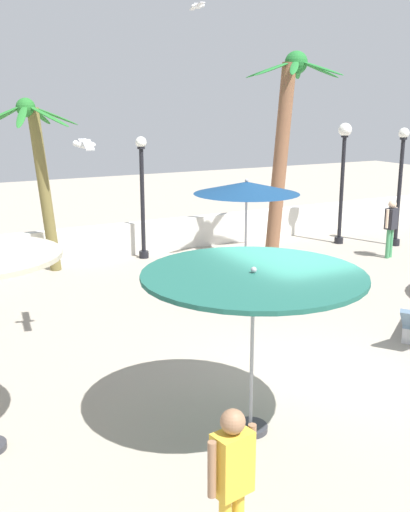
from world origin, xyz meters
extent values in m
plane|color=#9E9384|center=(0.00, 0.00, 0.00)|extent=(56.00, 56.00, 0.00)
cube|color=silver|center=(0.00, 9.28, 0.47)|extent=(25.20, 0.30, 0.95)
cylinder|color=#333338|center=(-1.41, -0.76, 0.04)|extent=(0.48, 0.48, 0.08)
cylinder|color=#A5A5AD|center=(-1.41, -0.76, 1.12)|extent=(0.05, 0.05, 2.25)
cylinder|color=#1E594C|center=(-1.41, -0.76, 2.23)|extent=(2.92, 2.92, 0.06)
sphere|color=#99999E|center=(-1.41, -0.76, 2.30)|extent=(0.08, 0.08, 0.08)
cylinder|color=#333338|center=(1.42, 4.01, 0.04)|extent=(0.50, 0.50, 0.08)
cylinder|color=#A5A5AD|center=(1.42, 4.01, 1.25)|extent=(0.05, 0.05, 2.51)
cone|color=navy|center=(1.42, 4.01, 2.59)|extent=(2.32, 2.32, 0.26)
sphere|color=#99999E|center=(1.42, 4.01, 2.74)|extent=(0.08, 0.08, 0.08)
cylinder|color=brown|center=(-1.87, 8.63, 2.13)|extent=(0.63, 0.30, 4.26)
sphere|color=#246D29|center=(-2.20, 8.63, 4.25)|extent=(0.48, 0.48, 0.48)
ellipsoid|color=#246D29|center=(-1.51, 8.64, 4.06)|extent=(1.30, 0.23, 0.57)
ellipsoid|color=#246D29|center=(-1.77, 9.16, 4.06)|extent=(0.97, 1.14, 0.57)
ellipsoid|color=#246D29|center=(-2.60, 9.18, 4.06)|extent=(0.92, 1.17, 0.57)
ellipsoid|color=#246D29|center=(-2.44, 7.98, 4.06)|extent=(0.63, 1.29, 0.57)
ellipsoid|color=#246D29|center=(-1.80, 8.07, 4.06)|extent=(0.92, 1.17, 0.57)
cylinder|color=brown|center=(3.80, 6.20, 2.68)|extent=(0.79, 0.37, 5.38)
sphere|color=#216F2E|center=(4.22, 6.20, 5.37)|extent=(0.59, 0.59, 0.59)
ellipsoid|color=#216F2E|center=(4.93, 6.18, 5.22)|extent=(1.39, 0.23, 0.47)
ellipsoid|color=#216F2E|center=(4.66, 6.76, 5.22)|extent=(1.02, 1.21, 0.47)
ellipsoid|color=#216F2E|center=(3.79, 6.77, 5.22)|extent=(0.98, 1.23, 0.47)
ellipsoid|color=#216F2E|center=(3.51, 6.10, 5.22)|extent=(1.40, 0.38, 0.47)
ellipsoid|color=#216F2E|center=(3.76, 5.65, 5.22)|extent=(1.03, 1.20, 0.47)
ellipsoid|color=#216F2E|center=(4.47, 5.53, 5.22)|extent=(0.67, 1.37, 0.47)
cylinder|color=black|center=(8.47, 6.45, 0.10)|extent=(0.28, 0.28, 0.20)
cylinder|color=black|center=(8.47, 6.45, 1.66)|extent=(0.12, 0.12, 3.31)
cylinder|color=black|center=(8.47, 6.45, 3.31)|extent=(0.22, 0.22, 0.06)
sphere|color=white|center=(8.47, 6.45, 3.48)|extent=(0.32, 0.32, 0.32)
cylinder|color=black|center=(0.88, 8.71, 0.10)|extent=(0.28, 0.28, 0.20)
cylinder|color=black|center=(0.88, 8.71, 1.58)|extent=(0.12, 0.12, 3.15)
cylinder|color=black|center=(0.88, 8.71, 3.15)|extent=(0.22, 0.22, 0.06)
sphere|color=white|center=(0.88, 8.71, 3.31)|extent=(0.31, 0.31, 0.31)
cylinder|color=black|center=(7.10, 7.52, 0.10)|extent=(0.28, 0.28, 0.20)
cylinder|color=black|center=(7.10, 7.52, 1.68)|extent=(0.12, 0.12, 3.36)
cylinder|color=black|center=(7.10, 7.52, 3.36)|extent=(0.22, 0.22, 0.06)
sphere|color=white|center=(7.10, 7.52, 3.57)|extent=(0.41, 0.41, 0.41)
cylinder|color=#3F8C59|center=(7.25, 5.43, 0.43)|extent=(0.12, 0.12, 0.85)
cylinder|color=#3F8C59|center=(7.09, 5.38, 0.43)|extent=(0.12, 0.12, 0.85)
cube|color=#26262D|center=(7.17, 5.40, 1.15)|extent=(0.41, 0.33, 0.60)
sphere|color=beige|center=(7.17, 5.40, 1.57)|extent=(0.23, 0.23, 0.23)
cylinder|color=beige|center=(7.40, 5.47, 1.18)|extent=(0.08, 0.08, 0.54)
cylinder|color=beige|center=(6.94, 5.33, 1.18)|extent=(0.08, 0.08, 0.54)
cube|color=gold|center=(-2.93, -2.83, 1.17)|extent=(0.40, 0.30, 0.61)
sphere|color=#936B4C|center=(-2.93, -2.83, 1.59)|extent=(0.23, 0.23, 0.23)
cylinder|color=#936B4C|center=(-3.17, -2.87, 1.20)|extent=(0.08, 0.08, 0.55)
cylinder|color=#936B4C|center=(-2.69, -2.79, 1.20)|extent=(0.08, 0.08, 0.55)
ellipsoid|color=white|center=(2.55, 8.55, 6.91)|extent=(0.33, 0.16, 0.12)
sphere|color=white|center=(2.72, 8.53, 6.94)|extent=(0.10, 0.10, 0.10)
cube|color=silver|center=(2.59, 8.78, 6.93)|extent=(0.20, 0.47, 0.13)
cube|color=silver|center=(2.52, 8.32, 6.93)|extent=(0.20, 0.48, 0.06)
ellipsoid|color=white|center=(-2.44, 2.89, 3.69)|extent=(0.34, 0.17, 0.12)
sphere|color=white|center=(-2.60, 2.92, 3.72)|extent=(0.10, 0.10, 0.10)
cube|color=silver|center=(-2.49, 2.61, 3.71)|extent=(0.24, 0.57, 0.15)
cube|color=silver|center=(-2.39, 3.17, 3.71)|extent=(0.24, 0.58, 0.11)
camera|label=1|loc=(-5.42, -7.01, 4.39)|focal=42.09mm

